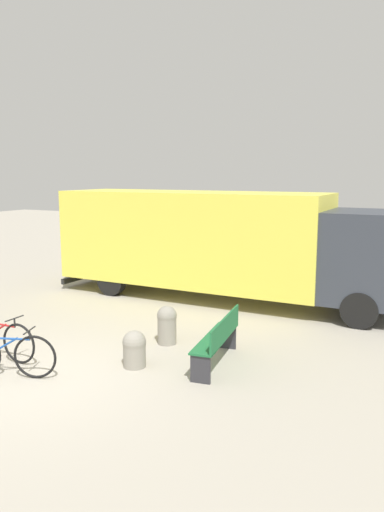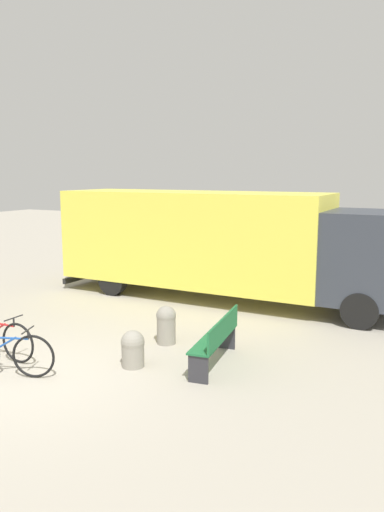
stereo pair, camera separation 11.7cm
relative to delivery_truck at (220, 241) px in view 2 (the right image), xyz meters
name	(u,v)px [view 2 (the right image)]	position (x,y,z in m)	size (l,w,h in m)	color
ground_plane	(29,378)	(-0.67, -6.43, -1.62)	(60.00, 60.00, 0.00)	#A8A091
delivery_truck	(220,241)	(0.00, 0.00, 0.00)	(9.56, 2.34, 2.93)	#EAE04C
park_bench	(218,338)	(1.93, -4.42, -1.11)	(0.65, 1.89, 0.90)	#1E6638
bicycle_middle	(6,354)	(-1.07, -6.53, -1.22)	(1.65, 0.66, 0.85)	black
bollard_near_bench	(133,348)	(0.61, -5.18, -1.28)	(0.42, 0.42, 0.67)	gray
bollard_far_bench	(166,323)	(0.53, -3.84, -1.20)	(0.40, 0.40, 0.79)	gray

